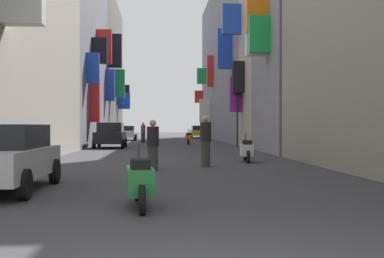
% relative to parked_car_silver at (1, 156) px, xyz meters
% --- Properties ---
extents(ground_plane, '(140.00, 140.00, 0.00)m').
position_rel_parked_car_silver_xyz_m(ground_plane, '(3.91, 22.75, -0.76)').
color(ground_plane, '#38383D').
extents(building_left_mid_a, '(7.10, 15.27, 12.28)m').
position_rel_parked_car_silver_xyz_m(building_left_mid_a, '(-4.07, 25.75, 5.38)').
color(building_left_mid_a, gray).
rests_on(building_left_mid_a, ground).
extents(building_left_mid_b, '(7.29, 19.36, 14.69)m').
position_rel_parked_car_silver_xyz_m(building_left_mid_b, '(-4.07, 43.06, 6.58)').
color(building_left_mid_b, slate).
rests_on(building_left_mid_b, ground).
extents(building_right_far, '(7.17, 29.33, 15.28)m').
position_rel_parked_car_silver_xyz_m(building_right_far, '(11.91, 38.09, 6.88)').
color(building_right_far, gray).
rests_on(building_right_far, ground).
extents(parked_car_silver, '(1.93, 4.24, 1.44)m').
position_rel_parked_car_silver_xyz_m(parked_car_silver, '(0.00, 0.00, 0.00)').
color(parked_car_silver, '#B7B7BC').
rests_on(parked_car_silver, ground).
extents(parked_car_black, '(1.91, 4.10, 1.60)m').
position_rel_parked_car_silver_xyz_m(parked_car_black, '(0.36, 21.18, 0.06)').
color(parked_car_black, black).
rests_on(parked_car_black, ground).
extents(parked_car_white, '(1.91, 3.93, 1.37)m').
position_rel_parked_car_silver_xyz_m(parked_car_white, '(0.28, 38.13, -0.03)').
color(parked_car_white, white).
rests_on(parked_car_white, ground).
extents(parked_car_yellow, '(1.96, 4.35, 1.40)m').
position_rel_parked_car_silver_xyz_m(parked_car_yellow, '(7.94, 45.89, -0.01)').
color(parked_car_yellow, gold).
rests_on(parked_car_yellow, ground).
extents(scooter_orange, '(0.54, 1.97, 1.13)m').
position_rel_parked_car_silver_xyz_m(scooter_orange, '(5.63, 26.76, -0.29)').
color(scooter_orange, orange).
rests_on(scooter_orange, ground).
extents(scooter_green, '(0.54, 1.97, 1.13)m').
position_rel_parked_car_silver_xyz_m(scooter_green, '(3.07, -2.44, -0.29)').
color(scooter_green, '#287F3D').
rests_on(scooter_green, ground).
extents(scooter_white, '(0.54, 1.94, 1.13)m').
position_rel_parked_car_silver_xyz_m(scooter_white, '(6.80, 8.24, -0.29)').
color(scooter_white, silver).
rests_on(scooter_white, ground).
extents(pedestrian_crossing, '(0.52, 0.52, 1.59)m').
position_rel_parked_car_silver_xyz_m(pedestrian_crossing, '(3.22, 4.71, 0.03)').
color(pedestrian_crossing, '#3B3B3B').
rests_on(pedestrian_crossing, ground).
extents(pedestrian_near_left, '(0.54, 0.54, 1.76)m').
position_rel_parked_car_silver_xyz_m(pedestrian_near_left, '(5.01, 6.14, 0.13)').
color(pedestrian_near_left, '#363636').
rests_on(pedestrian_near_left, ground).
extents(pedestrian_near_right, '(0.53, 0.53, 1.66)m').
position_rel_parked_car_silver_xyz_m(pedestrian_near_right, '(2.13, 30.75, 0.07)').
color(pedestrian_near_right, black).
rests_on(pedestrian_near_right, ground).
extents(traffic_light_near_corner, '(0.26, 0.34, 4.20)m').
position_rel_parked_car_silver_xyz_m(traffic_light_near_corner, '(8.55, 21.77, 2.11)').
color(traffic_light_near_corner, '#2D2D2D').
rests_on(traffic_light_near_corner, ground).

